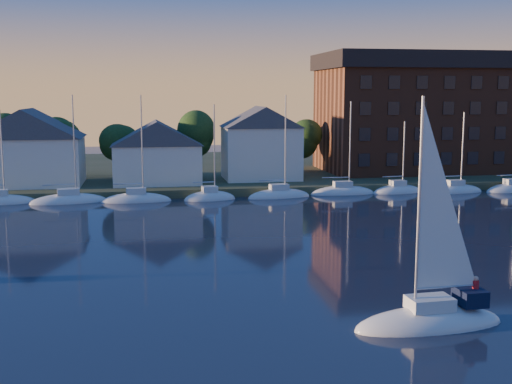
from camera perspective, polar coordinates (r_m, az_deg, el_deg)
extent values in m
plane|color=black|center=(30.26, 5.34, -15.72)|extent=(260.00, 260.00, 0.00)
cube|color=#333F25|center=(102.59, -5.55, 1.71)|extent=(160.00, 50.00, 2.00)
cube|color=brown|center=(79.89, -4.34, -0.28)|extent=(120.00, 3.00, 1.00)
cube|color=white|center=(86.25, -19.49, 2.59)|extent=(13.00, 9.00, 6.00)
cube|color=white|center=(84.06, -8.77, 2.50)|extent=(11.00, 8.00, 5.00)
cube|color=white|center=(87.29, 0.43, 3.49)|extent=(10.00, 8.00, 7.00)
cube|color=brown|center=(100.52, 14.65, 6.19)|extent=(30.00, 16.00, 15.00)
cube|color=black|center=(100.55, 14.84, 11.14)|extent=(31.00, 17.00, 2.40)
cylinder|color=#322417|center=(92.02, -21.39, 2.06)|extent=(0.50, 0.50, 3.50)
sphere|color=#193312|center=(91.65, -21.54, 4.82)|extent=(5.40, 5.40, 5.40)
cylinder|color=#322417|center=(90.73, -16.43, 2.22)|extent=(0.50, 0.50, 3.50)
sphere|color=#193312|center=(90.36, -16.56, 5.02)|extent=(5.40, 5.40, 5.40)
cylinder|color=#322417|center=(90.13, -11.37, 2.37)|extent=(0.50, 0.50, 3.50)
sphere|color=#193312|center=(89.76, -11.46, 5.19)|extent=(5.40, 5.40, 5.40)
cylinder|color=#322417|center=(90.25, -6.29, 2.49)|extent=(0.50, 0.50, 3.50)
sphere|color=#193312|center=(89.88, -6.34, 5.31)|extent=(5.40, 5.40, 5.40)
cylinder|color=#322417|center=(91.07, -1.25, 2.60)|extent=(0.50, 0.50, 3.50)
sphere|color=#193312|center=(90.70, -1.26, 5.40)|extent=(5.40, 5.40, 5.40)
cylinder|color=#322417|center=(92.57, 3.66, 2.69)|extent=(0.50, 0.50, 3.50)
sphere|color=#193312|center=(92.21, 3.68, 5.44)|extent=(5.40, 5.40, 5.40)
cylinder|color=#322417|center=(94.74, 8.37, 2.75)|extent=(0.50, 0.50, 3.50)
sphere|color=#193312|center=(94.38, 8.43, 5.44)|extent=(5.40, 5.40, 5.40)
cylinder|color=#322417|center=(97.51, 12.85, 2.79)|extent=(0.50, 0.50, 3.50)
sphere|color=#193312|center=(97.16, 12.94, 5.40)|extent=(5.40, 5.40, 5.40)
cylinder|color=#322417|center=(100.84, 17.06, 2.82)|extent=(0.50, 0.50, 3.50)
sphere|color=#193312|center=(100.50, 17.18, 5.34)|extent=(5.40, 5.40, 5.40)
cylinder|color=#322417|center=(104.67, 20.98, 2.82)|extent=(0.50, 0.50, 3.50)
sphere|color=#193312|center=(104.35, 21.12, 5.25)|extent=(5.40, 5.40, 5.40)
cylinder|color=#A5A8AD|center=(77.51, -21.58, 3.29)|extent=(0.16, 0.16, 10.00)
ellipsoid|color=silver|center=(77.09, -16.06, -0.93)|extent=(7.50, 2.40, 2.20)
cube|color=silver|center=(76.89, -16.10, 0.02)|extent=(2.10, 1.32, 0.70)
cylinder|color=#A5A8AD|center=(76.26, -15.68, 3.49)|extent=(0.16, 0.16, 10.00)
cylinder|color=#A5A8AD|center=(76.86, -16.73, 0.63)|extent=(3.15, 0.12, 0.12)
ellipsoid|color=silver|center=(76.60, -10.10, -0.78)|extent=(7.50, 2.40, 2.20)
cube|color=silver|center=(76.39, -10.13, 0.18)|extent=(2.10, 1.32, 0.70)
cylinder|color=#A5A8AD|center=(75.85, -9.65, 3.67)|extent=(0.16, 0.16, 10.00)
cylinder|color=#A5A8AD|center=(76.29, -10.76, 0.79)|extent=(3.15, 0.12, 0.12)
ellipsoid|color=silver|center=(76.94, -4.13, -0.63)|extent=(7.50, 2.40, 2.20)
cube|color=silver|center=(76.74, -4.14, 0.33)|extent=(2.10, 1.32, 0.70)
cylinder|color=#A5A8AD|center=(76.27, -3.62, 3.80)|extent=(0.16, 0.16, 10.00)
cylinder|color=#A5A8AD|center=(76.54, -4.77, 0.94)|extent=(3.15, 0.12, 0.12)
ellipsoid|color=silver|center=(78.10, 1.72, -0.47)|extent=(7.50, 2.40, 2.20)
cube|color=silver|center=(77.91, 1.72, 0.48)|extent=(2.10, 1.32, 0.70)
cylinder|color=#A5A8AD|center=(77.52, 2.28, 3.89)|extent=(0.16, 0.16, 10.00)
cylinder|color=#A5A8AD|center=(77.63, 1.13, 1.08)|extent=(3.15, 0.12, 0.12)
ellipsoid|color=silver|center=(80.05, 7.34, -0.31)|extent=(7.50, 2.40, 2.20)
cube|color=silver|center=(79.86, 7.36, 0.61)|extent=(2.10, 1.32, 0.70)
cylinder|color=#A5A8AD|center=(79.57, 7.94, 3.94)|extent=(0.16, 0.16, 10.00)
cylinder|color=#A5A8AD|center=(79.51, 6.80, 1.21)|extent=(3.15, 0.12, 0.12)
ellipsoid|color=silver|center=(82.74, 12.64, -0.16)|extent=(7.50, 2.40, 2.20)
cube|color=silver|center=(82.55, 12.67, 0.73)|extent=(2.10, 1.32, 0.70)
cylinder|color=#A5A8AD|center=(82.34, 13.27, 3.95)|extent=(0.16, 0.16, 10.00)
cylinder|color=#A5A8AD|center=(82.13, 12.16, 1.31)|extent=(3.15, 0.12, 0.12)
ellipsoid|color=silver|center=(86.08, 17.58, -0.01)|extent=(7.50, 2.40, 2.20)
cube|color=silver|center=(85.90, 17.62, 0.84)|extent=(2.10, 1.32, 0.70)
cylinder|color=#A5A8AD|center=(85.77, 18.21, 3.93)|extent=(0.16, 0.16, 10.00)
cylinder|color=#A5A8AD|center=(85.42, 17.15, 1.40)|extent=(3.15, 0.12, 0.12)
cylinder|color=#A5A8AD|center=(89.31, 21.74, 1.47)|extent=(3.15, 0.12, 0.12)
ellipsoid|color=silver|center=(36.79, 15.11, -11.45)|extent=(8.71, 3.20, 2.20)
cube|color=silver|center=(36.37, 15.19, -9.52)|extent=(2.48, 1.64, 0.70)
cylinder|color=#A5A8AD|center=(34.69, 14.29, -1.22)|extent=(0.16, 0.16, 11.44)
cylinder|color=#A5A8AD|center=(36.56, 16.56, -8.09)|extent=(3.61, 0.30, 0.12)
cube|color=black|center=(37.46, 18.49, -8.81)|extent=(1.48, 1.73, 0.90)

